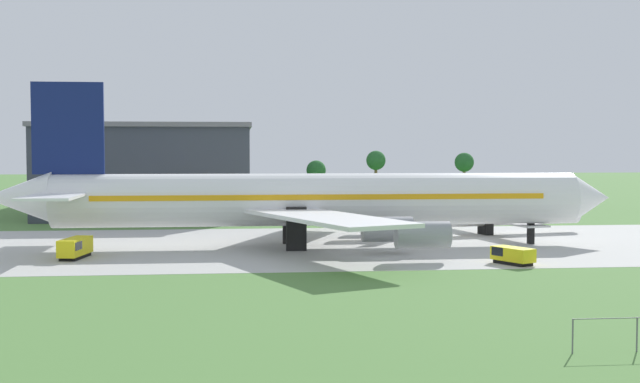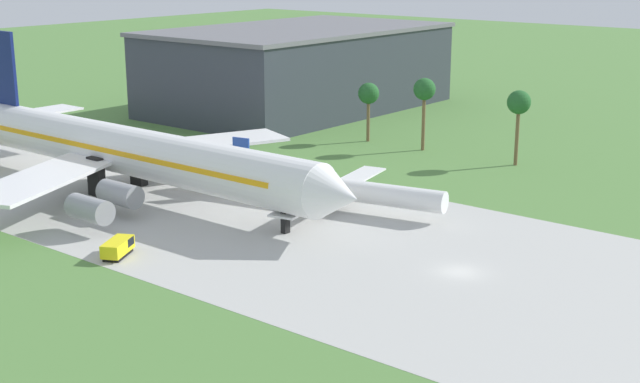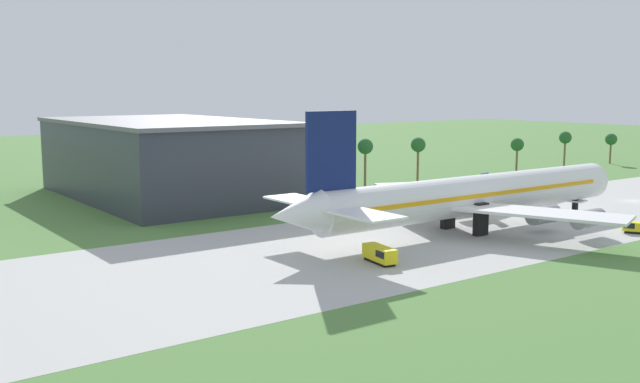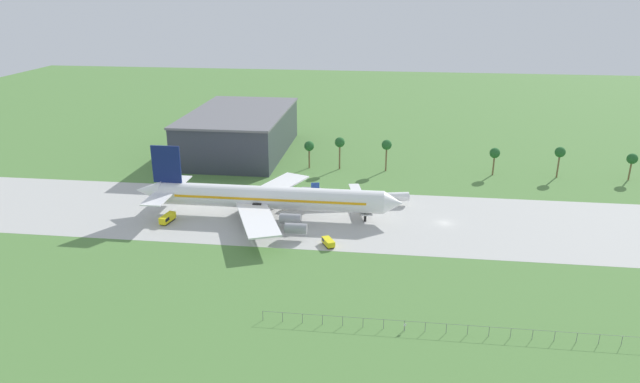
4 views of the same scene
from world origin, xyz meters
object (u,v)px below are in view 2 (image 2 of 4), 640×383
fuel_truck (118,247)px  terminal_building (299,68)px  jet_airliner (125,150)px  regional_aircraft (332,188)px

fuel_truck → terminal_building: 93.96m
terminal_building → jet_airliner: bearing=-69.1°
jet_airliner → regional_aircraft: (26.07, 11.61, -3.25)m
fuel_truck → terminal_building: size_ratio=0.08×
regional_aircraft → terminal_building: size_ratio=0.49×
terminal_building → regional_aircraft: bearing=-46.4°
jet_airliner → fuel_truck: bearing=-41.2°
jet_airliner → terminal_building: 69.65m
regional_aircraft → fuel_truck: (-6.26, -28.94, -1.58)m
fuel_truck → terminal_building: terminal_building is taller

